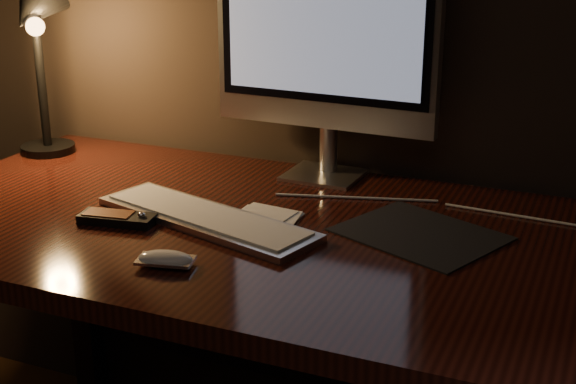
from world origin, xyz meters
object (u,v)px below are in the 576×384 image
at_px(desk, 311,279).
at_px(keyboard, 206,217).
at_px(mouse, 165,261).
at_px(media_remote, 117,218).
at_px(monitor, 325,37).
at_px(desk_lamp, 35,35).

height_order(desk, keyboard, keyboard).
relative_size(keyboard, mouse, 5.02).
bearing_deg(mouse, desk, 51.88).
distance_m(keyboard, media_remote, 0.16).
relative_size(desk, media_remote, 10.81).
xyz_separation_m(monitor, mouse, (-0.07, -0.53, -0.29)).
xyz_separation_m(desk, media_remote, (-0.32, -0.17, 0.14)).
height_order(mouse, desk_lamp, desk_lamp).
bearing_deg(desk_lamp, monitor, -4.34).
xyz_separation_m(keyboard, media_remote, (-0.15, -0.07, 0.00)).
bearing_deg(mouse, desk_lamp, 130.91).
bearing_deg(desk_lamp, keyboard, -36.47).
bearing_deg(desk, monitor, 105.82).
relative_size(desk, mouse, 17.35).
relative_size(monitor, mouse, 5.53).
relative_size(desk, keyboard, 3.46).
bearing_deg(media_remote, desk, 18.44).
relative_size(mouse, media_remote, 0.62).
distance_m(desk, mouse, 0.36).
height_order(desk, desk_lamp, desk_lamp).
xyz_separation_m(keyboard, mouse, (0.03, -0.20, 0.00)).
bearing_deg(media_remote, desk_lamp, 134.47).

